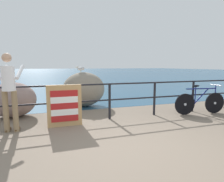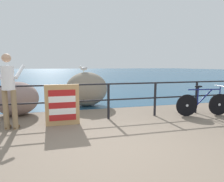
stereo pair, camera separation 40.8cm
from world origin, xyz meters
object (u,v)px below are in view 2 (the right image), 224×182
Objects in this scene: breakwater_boulder_main at (87,89)px; breakwater_boulder_left at (17,99)px; folded_deckchair_stack at (62,105)px; bicycle at (203,103)px; person_at_railing at (9,88)px; seagull at (84,68)px.

breakwater_boulder_left is at bearing -158.92° from breakwater_boulder_main.
bicycle is at bearing -1.35° from folded_deckchair_stack.
folded_deckchair_stack is at bearing -44.39° from breakwater_boulder_left.
breakwater_boulder_left is (-0.18, 1.37, -0.48)m from person_at_railing.
seagull is at bearing 71.13° from folded_deckchair_stack.
person_at_railing is 5.26× the size of seagull.
seagull is at bearing -31.75° from person_at_railing.
breakwater_boulder_left reaches higher than bicycle.
breakwater_boulder_left is 2.49m from seagull.
person_at_railing is 3.02m from seagull.
person_at_railing is 3.05m from breakwater_boulder_main.
breakwater_boulder_main is at bearing 21.08° from breakwater_boulder_left.
person_at_railing reaches higher than folded_deckchair_stack.
breakwater_boulder_left is (-5.48, 1.44, 0.12)m from bicycle.
seagull reaches higher than folded_deckchair_stack.
person_at_railing is at bearing 52.09° from seagull.
breakwater_boulder_main is (-3.25, 2.30, 0.24)m from bicycle.
person_at_railing is at bearing -178.79° from folded_deckchair_stack.
person_at_railing is at bearing -82.52° from breakwater_boulder_left.
folded_deckchair_stack reaches higher than bicycle.
folded_deckchair_stack is 3.08× the size of seagull.
person_at_railing is 1.46m from breakwater_boulder_left.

